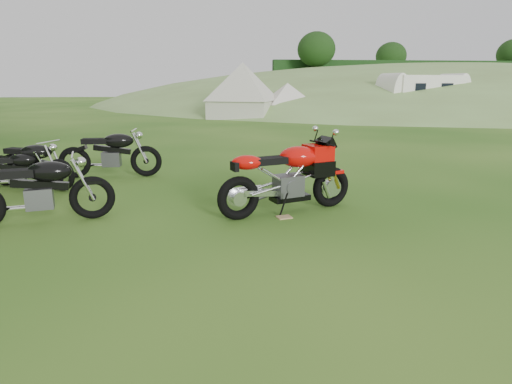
{
  "coord_description": "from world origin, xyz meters",
  "views": [
    {
      "loc": [
        -0.8,
        -5.38,
        2.05
      ],
      "look_at": [
        -0.16,
        0.4,
        0.56
      ],
      "focal_mm": 30.0,
      "sensor_mm": 36.0,
      "label": 1
    }
  ],
  "objects_px": {
    "sport_motorcycle": "(287,172)",
    "caravan": "(422,96)",
    "vintage_moto_b": "(37,189)",
    "vintage_moto_a": "(30,163)",
    "plywood_board": "(284,217)",
    "tent_left": "(243,93)",
    "vintage_moto_c": "(110,152)",
    "vintage_moto_d": "(15,170)",
    "tent_mid": "(287,98)"
  },
  "relations": [
    {
      "from": "tent_left",
      "to": "sport_motorcycle",
      "type": "bearing_deg",
      "value": -70.69
    },
    {
      "from": "sport_motorcycle",
      "to": "caravan",
      "type": "xyz_separation_m",
      "value": [
        11.71,
        18.74,
        0.58
      ]
    },
    {
      "from": "vintage_moto_a",
      "to": "caravan",
      "type": "bearing_deg",
      "value": 68.69
    },
    {
      "from": "vintage_moto_c",
      "to": "caravan",
      "type": "bearing_deg",
      "value": 46.53
    },
    {
      "from": "vintage_moto_a",
      "to": "caravan",
      "type": "xyz_separation_m",
      "value": [
        16.45,
        16.57,
        0.74
      ]
    },
    {
      "from": "vintage_moto_b",
      "to": "tent_left",
      "type": "distance_m",
      "value": 19.72
    },
    {
      "from": "vintage_moto_b",
      "to": "plywood_board",
      "type": "bearing_deg",
      "value": -15.96
    },
    {
      "from": "vintage_moto_d",
      "to": "vintage_moto_b",
      "type": "bearing_deg",
      "value": -70.88
    },
    {
      "from": "vintage_moto_b",
      "to": "caravan",
      "type": "distance_m",
      "value": 24.44
    },
    {
      "from": "vintage_moto_b",
      "to": "caravan",
      "type": "height_order",
      "value": "caravan"
    },
    {
      "from": "vintage_moto_c",
      "to": "tent_mid",
      "type": "bearing_deg",
      "value": 67.6
    },
    {
      "from": "plywood_board",
      "to": "tent_left",
      "type": "bearing_deg",
      "value": 87.26
    },
    {
      "from": "vintage_moto_d",
      "to": "tent_left",
      "type": "relative_size",
      "value": 0.48
    },
    {
      "from": "vintage_moto_a",
      "to": "tent_mid",
      "type": "relative_size",
      "value": 0.76
    },
    {
      "from": "vintage_moto_d",
      "to": "tent_mid",
      "type": "distance_m",
      "value": 19.63
    },
    {
      "from": "vintage_moto_c",
      "to": "vintage_moto_d",
      "type": "distance_m",
      "value": 1.9
    },
    {
      "from": "tent_mid",
      "to": "caravan",
      "type": "height_order",
      "value": "caravan"
    },
    {
      "from": "sport_motorcycle",
      "to": "tent_left",
      "type": "distance_m",
      "value": 19.01
    },
    {
      "from": "vintage_moto_b",
      "to": "tent_mid",
      "type": "bearing_deg",
      "value": 55.04
    },
    {
      "from": "tent_left",
      "to": "plywood_board",
      "type": "bearing_deg",
      "value": -70.91
    },
    {
      "from": "tent_mid",
      "to": "tent_left",
      "type": "bearing_deg",
      "value": -173.82
    },
    {
      "from": "vintage_moto_c",
      "to": "tent_left",
      "type": "relative_size",
      "value": 0.63
    },
    {
      "from": "tent_mid",
      "to": "caravan",
      "type": "distance_m",
      "value": 8.18
    },
    {
      "from": "vintage_moto_a",
      "to": "vintage_moto_b",
      "type": "relative_size",
      "value": 0.94
    },
    {
      "from": "vintage_moto_a",
      "to": "tent_left",
      "type": "xyz_separation_m",
      "value": [
        5.57,
        16.81,
        0.95
      ]
    },
    {
      "from": "plywood_board",
      "to": "vintage_moto_c",
      "type": "bearing_deg",
      "value": 134.87
    },
    {
      "from": "vintage_moto_c",
      "to": "vintage_moto_d",
      "type": "height_order",
      "value": "vintage_moto_c"
    },
    {
      "from": "vintage_moto_a",
      "to": "vintage_moto_b",
      "type": "height_order",
      "value": "vintage_moto_b"
    },
    {
      "from": "vintage_moto_b",
      "to": "vintage_moto_c",
      "type": "xyz_separation_m",
      "value": [
        0.35,
        3.24,
        0.02
      ]
    },
    {
      "from": "vintage_moto_b",
      "to": "vintage_moto_c",
      "type": "distance_m",
      "value": 3.26
    },
    {
      "from": "sport_motorcycle",
      "to": "vintage_moto_b",
      "type": "relative_size",
      "value": 1.08
    },
    {
      "from": "vintage_moto_d",
      "to": "vintage_moto_c",
      "type": "bearing_deg",
      "value": 26.5
    },
    {
      "from": "vintage_moto_c",
      "to": "sport_motorcycle",
      "type": "bearing_deg",
      "value": -41.52
    },
    {
      "from": "vintage_moto_c",
      "to": "vintage_moto_d",
      "type": "relative_size",
      "value": 1.32
    },
    {
      "from": "sport_motorcycle",
      "to": "plywood_board",
      "type": "relative_size",
      "value": 10.02
    },
    {
      "from": "tent_left",
      "to": "vintage_moto_c",
      "type": "bearing_deg",
      "value": -83.04
    },
    {
      "from": "sport_motorcycle",
      "to": "vintage_moto_c",
      "type": "height_order",
      "value": "sport_motorcycle"
    },
    {
      "from": "caravan",
      "to": "plywood_board",
      "type": "bearing_deg",
      "value": -132.31
    },
    {
      "from": "vintage_moto_a",
      "to": "vintage_moto_c",
      "type": "distance_m",
      "value": 1.61
    },
    {
      "from": "sport_motorcycle",
      "to": "vintage_moto_a",
      "type": "xyz_separation_m",
      "value": [
        -4.73,
        2.17,
        -0.16
      ]
    },
    {
      "from": "vintage_moto_c",
      "to": "caravan",
      "type": "xyz_separation_m",
      "value": [
        15.11,
        15.69,
        0.69
      ]
    },
    {
      "from": "vintage_moto_c",
      "to": "tent_left",
      "type": "distance_m",
      "value": 16.5
    },
    {
      "from": "plywood_board",
      "to": "tent_mid",
      "type": "bearing_deg",
      "value": 79.54
    },
    {
      "from": "vintage_moto_a",
      "to": "vintage_moto_b",
      "type": "xyz_separation_m",
      "value": [
        0.99,
        -2.35,
        0.03
      ]
    },
    {
      "from": "plywood_board",
      "to": "vintage_moto_a",
      "type": "xyz_separation_m",
      "value": [
        -4.64,
        2.43,
        0.51
      ]
    },
    {
      "from": "sport_motorcycle",
      "to": "vintage_moto_b",
      "type": "bearing_deg",
      "value": 164.0
    },
    {
      "from": "vintage_moto_b",
      "to": "tent_left",
      "type": "relative_size",
      "value": 0.62
    },
    {
      "from": "sport_motorcycle",
      "to": "plywood_board",
      "type": "xyz_separation_m",
      "value": [
        -0.09,
        -0.27,
        -0.67
      ]
    },
    {
      "from": "vintage_moto_b",
      "to": "sport_motorcycle",
      "type": "bearing_deg",
      "value": -11.83
    },
    {
      "from": "plywood_board",
      "to": "caravan",
      "type": "bearing_deg",
      "value": 58.17
    }
  ]
}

